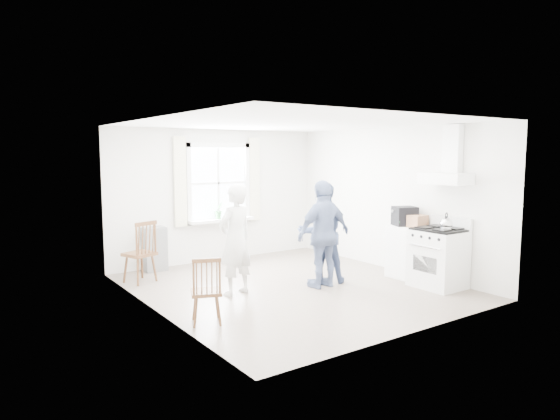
% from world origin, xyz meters
% --- Properties ---
extents(room_shell, '(4.62, 5.12, 2.64)m').
position_xyz_m(room_shell, '(0.00, 0.00, 1.30)').
color(room_shell, '#7C6C60').
rests_on(room_shell, ground).
extents(window_assembly, '(1.88, 0.24, 1.70)m').
position_xyz_m(window_assembly, '(0.00, 2.45, 1.46)').
color(window_assembly, white).
rests_on(window_assembly, room_shell).
extents(range_hood, '(0.45, 0.76, 0.94)m').
position_xyz_m(range_hood, '(2.07, -1.35, 1.90)').
color(range_hood, white).
rests_on(range_hood, room_shell).
extents(shelf_unit, '(0.40, 0.30, 0.80)m').
position_xyz_m(shelf_unit, '(-1.40, 2.33, 0.40)').
color(shelf_unit, slate).
rests_on(shelf_unit, ground).
extents(gas_stove, '(0.68, 0.76, 1.12)m').
position_xyz_m(gas_stove, '(1.91, -1.35, 0.48)').
color(gas_stove, white).
rests_on(gas_stove, ground).
extents(kettle, '(0.20, 0.20, 0.28)m').
position_xyz_m(kettle, '(1.87, -1.50, 1.04)').
color(kettle, silver).
rests_on(kettle, gas_stove).
extents(low_cabinet, '(0.50, 0.55, 0.90)m').
position_xyz_m(low_cabinet, '(1.98, -0.65, 0.45)').
color(low_cabinet, white).
rests_on(low_cabinet, ground).
extents(stereo_stack, '(0.47, 0.45, 0.33)m').
position_xyz_m(stereo_stack, '(1.98, -0.58, 1.06)').
color(stereo_stack, black).
rests_on(stereo_stack, low_cabinet).
extents(cardboard_box, '(0.33, 0.25, 0.20)m').
position_xyz_m(cardboard_box, '(2.02, -0.82, 1.00)').
color(cardboard_box, '#AD7853').
rests_on(cardboard_box, low_cabinet).
extents(windsor_chair_a, '(0.56, 0.55, 1.04)m').
position_xyz_m(windsor_chair_a, '(-1.86, 1.58, 0.64)').
color(windsor_chair_a, '#4C2D18').
rests_on(windsor_chair_a, ground).
extents(windsor_chair_b, '(0.48, 0.47, 0.87)m').
position_xyz_m(windsor_chair_b, '(-1.94, -0.86, 0.53)').
color(windsor_chair_b, '#4C2D18').
rests_on(windsor_chair_b, ground).
extents(person_left, '(0.74, 0.74, 1.68)m').
position_xyz_m(person_left, '(-0.95, 0.15, 0.84)').
color(person_left, silver).
rests_on(person_left, ground).
extents(person_mid, '(1.07, 1.07, 1.65)m').
position_xyz_m(person_mid, '(0.57, -0.05, 0.83)').
color(person_mid, '#404F76').
rests_on(person_mid, ground).
extents(person_right, '(1.03, 1.03, 1.72)m').
position_xyz_m(person_right, '(0.41, -0.29, 0.86)').
color(person_right, navy).
rests_on(person_right, ground).
extents(potted_plant, '(0.24, 0.24, 0.34)m').
position_xyz_m(potted_plant, '(-0.05, 2.36, 1.02)').
color(potted_plant, '#36793C').
rests_on(potted_plant, window_assembly).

